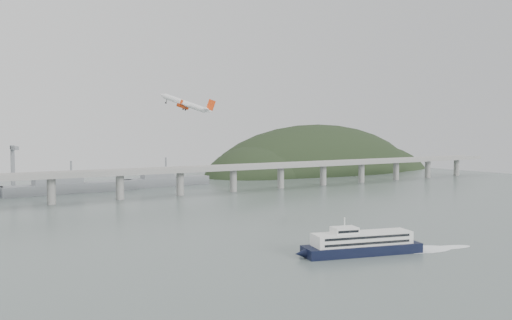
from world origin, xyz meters
TOP-DOWN VIEW (x-y plane):
  - ground at (0.00, 0.00)m, footprint 900.00×900.00m
  - bridge at (-1.15, 200.00)m, footprint 800.00×22.00m
  - headland at (285.18, 331.75)m, footprint 365.00×155.00m
  - ferry at (-2.96, -33.31)m, footprint 84.00×31.90m
  - airliner at (-31.12, 80.01)m, footprint 27.11×26.27m

SIDE VIEW (x-z plane):
  - headland at x=285.18m, z-range -97.34..58.66m
  - ground at x=0.00m, z-range 0.00..0.00m
  - ferry at x=-2.96m, z-range -3.70..12.47m
  - bridge at x=-1.15m, z-range 5.70..29.60m
  - airliner at x=-31.12m, z-range 60.93..74.47m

